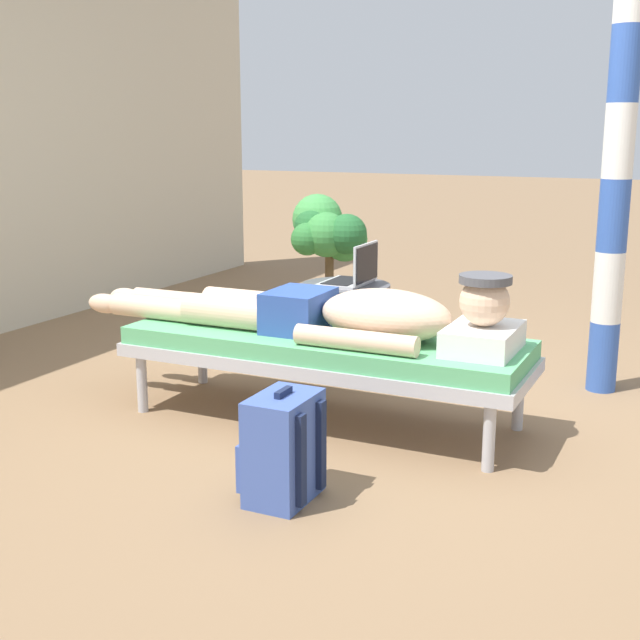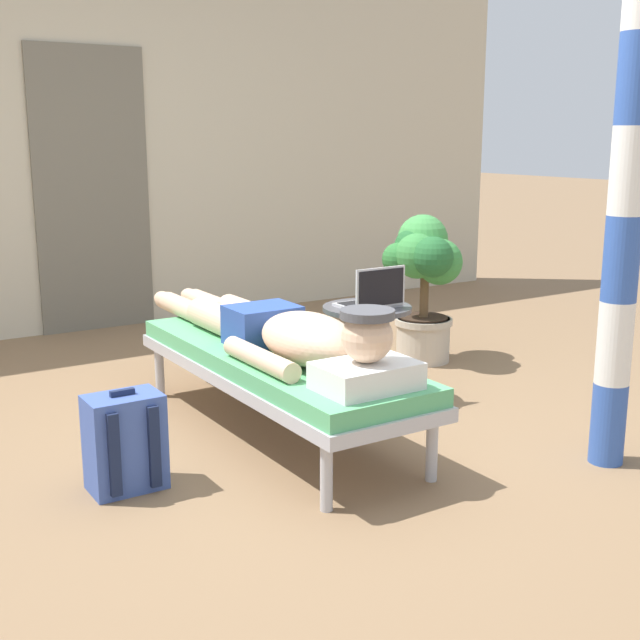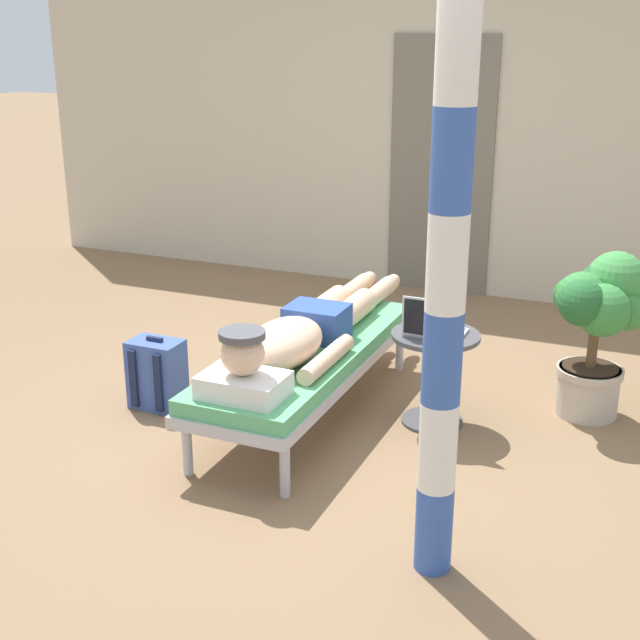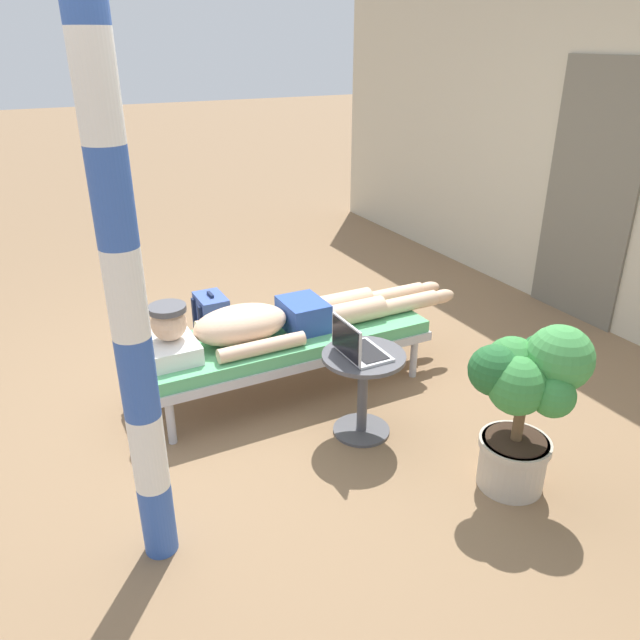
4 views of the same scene
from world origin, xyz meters
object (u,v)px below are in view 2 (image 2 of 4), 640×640
laptop (373,297)px  person_reclining (283,332)px  backpack (125,443)px  potted_plant (424,272)px  side_table (367,336)px  lounge_chair (276,365)px  porch_post (628,171)px

laptop → person_reclining: bearing=-162.9°
backpack → potted_plant: potted_plant is taller
laptop → side_table: bearing=90.0°
side_table → backpack: side_table is taller
lounge_chair → side_table: bearing=15.8°
person_reclining → potted_plant: potted_plant is taller
laptop → backpack: bearing=-166.4°
lounge_chair → laptop: 0.72m
laptop → porch_post: size_ratio=0.12×
side_table → backpack: bearing=-164.6°
lounge_chair → potted_plant: (1.45, 0.65, 0.23)m
laptop → porch_post: porch_post is taller
potted_plant → lounge_chair: bearing=-155.8°
potted_plant → backpack: bearing=-159.0°
lounge_chair → porch_post: size_ratio=0.74×
porch_post → backpack: bearing=155.0°
lounge_chair → laptop: laptop is taller
laptop → lounge_chair: bearing=-168.4°
porch_post → potted_plant: bearing=77.3°
side_table → porch_post: bearing=-73.8°
backpack → lounge_chair: bearing=15.0°
side_table → backpack: (-1.51, -0.42, -0.16)m
laptop → potted_plant: (0.78, 0.51, -0.01)m
person_reclining → backpack: size_ratio=5.12×
lounge_chair → backpack: backpack is taller
lounge_chair → laptop: (0.67, 0.14, 0.24)m
person_reclining → backpack: person_reclining is taller
backpack → potted_plant: (2.29, 0.88, 0.38)m
side_table → laptop: (0.00, -0.05, 0.23)m
backpack → laptop: bearing=13.6°
person_reclining → porch_post: size_ratio=0.85×
backpack → potted_plant: size_ratio=0.46×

